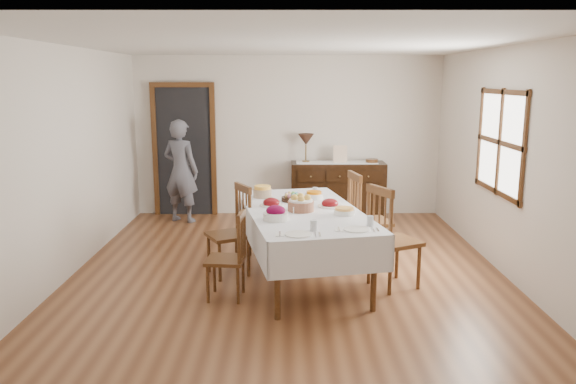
{
  "coord_description": "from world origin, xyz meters",
  "views": [
    {
      "loc": [
        -0.01,
        -6.22,
        2.23
      ],
      "look_at": [
        0.0,
        0.1,
        0.95
      ],
      "focal_mm": 35.0,
      "sensor_mm": 36.0,
      "label": 1
    }
  ],
  "objects_px": {
    "dining_table": "(303,218)",
    "chair_left_near": "(230,255)",
    "chair_right_far": "(366,217)",
    "chair_left_far": "(232,230)",
    "sideboard": "(338,190)",
    "person": "(181,168)",
    "chair_right_near": "(390,236)",
    "table_lamp": "(306,140)"
  },
  "relations": [
    {
      "from": "dining_table",
      "to": "chair_right_far",
      "type": "distance_m",
      "value": 1.05
    },
    {
      "from": "chair_right_near",
      "to": "table_lamp",
      "type": "xyz_separation_m",
      "value": [
        -0.8,
        3.19,
        0.69
      ]
    },
    {
      "from": "dining_table",
      "to": "sideboard",
      "type": "height_order",
      "value": "sideboard"
    },
    {
      "from": "chair_left_near",
      "to": "person",
      "type": "height_order",
      "value": "person"
    },
    {
      "from": "chair_left_near",
      "to": "sideboard",
      "type": "distance_m",
      "value": 3.73
    },
    {
      "from": "dining_table",
      "to": "chair_right_near",
      "type": "relative_size",
      "value": 2.26
    },
    {
      "from": "chair_left_far",
      "to": "person",
      "type": "bearing_deg",
      "value": 175.01
    },
    {
      "from": "chair_left_near",
      "to": "table_lamp",
      "type": "height_order",
      "value": "table_lamp"
    },
    {
      "from": "chair_left_far",
      "to": "sideboard",
      "type": "height_order",
      "value": "chair_left_far"
    },
    {
      "from": "sideboard",
      "to": "table_lamp",
      "type": "xyz_separation_m",
      "value": [
        -0.52,
        0.04,
        0.81
      ]
    },
    {
      "from": "chair_right_near",
      "to": "sideboard",
      "type": "height_order",
      "value": "chair_right_near"
    },
    {
      "from": "dining_table",
      "to": "chair_right_far",
      "type": "height_order",
      "value": "chair_right_far"
    },
    {
      "from": "person",
      "to": "table_lamp",
      "type": "bearing_deg",
      "value": -149.41
    },
    {
      "from": "dining_table",
      "to": "chair_left_near",
      "type": "bearing_deg",
      "value": -155.76
    },
    {
      "from": "chair_left_far",
      "to": "sideboard",
      "type": "distance_m",
      "value": 3.07
    },
    {
      "from": "chair_right_far",
      "to": "table_lamp",
      "type": "relative_size",
      "value": 2.42
    },
    {
      "from": "chair_right_near",
      "to": "sideboard",
      "type": "distance_m",
      "value": 3.17
    },
    {
      "from": "chair_left_far",
      "to": "chair_right_far",
      "type": "height_order",
      "value": "chair_right_far"
    },
    {
      "from": "table_lamp",
      "to": "chair_left_near",
      "type": "bearing_deg",
      "value": -104.25
    },
    {
      "from": "person",
      "to": "chair_right_far",
      "type": "bearing_deg",
      "value": 165.06
    },
    {
      "from": "chair_left_far",
      "to": "person",
      "type": "height_order",
      "value": "person"
    },
    {
      "from": "person",
      "to": "table_lamp",
      "type": "xyz_separation_m",
      "value": [
        1.97,
        0.3,
        0.4
      ]
    },
    {
      "from": "chair_left_far",
      "to": "sideboard",
      "type": "bearing_deg",
      "value": 123.79
    },
    {
      "from": "sideboard",
      "to": "person",
      "type": "xyz_separation_m",
      "value": [
        -2.49,
        -0.26,
        0.41
      ]
    },
    {
      "from": "table_lamp",
      "to": "chair_right_near",
      "type": "bearing_deg",
      "value": -75.85
    },
    {
      "from": "chair_right_far",
      "to": "chair_left_near",
      "type": "bearing_deg",
      "value": 116.13
    },
    {
      "from": "dining_table",
      "to": "person",
      "type": "height_order",
      "value": "person"
    },
    {
      "from": "chair_left_near",
      "to": "chair_left_far",
      "type": "bearing_deg",
      "value": -171.23
    },
    {
      "from": "chair_left_near",
      "to": "chair_left_far",
      "type": "height_order",
      "value": "chair_left_far"
    },
    {
      "from": "dining_table",
      "to": "person",
      "type": "distance_m",
      "value": 3.23
    },
    {
      "from": "sideboard",
      "to": "person",
      "type": "bearing_deg",
      "value": -174.03
    },
    {
      "from": "dining_table",
      "to": "chair_right_near",
      "type": "height_order",
      "value": "chair_right_near"
    },
    {
      "from": "chair_right_far",
      "to": "table_lamp",
      "type": "distance_m",
      "value": 2.47
    },
    {
      "from": "chair_right_far",
      "to": "person",
      "type": "xyz_separation_m",
      "value": [
        -2.63,
        1.98,
        0.3
      ]
    },
    {
      "from": "chair_left_near",
      "to": "sideboard",
      "type": "height_order",
      "value": "chair_left_near"
    },
    {
      "from": "dining_table",
      "to": "chair_right_near",
      "type": "bearing_deg",
      "value": -26.02
    },
    {
      "from": "dining_table",
      "to": "chair_left_near",
      "type": "relative_size",
      "value": 2.79
    },
    {
      "from": "dining_table",
      "to": "chair_left_far",
      "type": "xyz_separation_m",
      "value": [
        -0.81,
        0.2,
        -0.19
      ]
    },
    {
      "from": "chair_right_far",
      "to": "sideboard",
      "type": "bearing_deg",
      "value": -8.25
    },
    {
      "from": "chair_left_far",
      "to": "sideboard",
      "type": "xyz_separation_m",
      "value": [
        1.46,
        2.71,
        -0.07
      ]
    },
    {
      "from": "chair_left_near",
      "to": "sideboard",
      "type": "relative_size",
      "value": 0.61
    },
    {
      "from": "chair_left_near",
      "to": "chair_right_near",
      "type": "distance_m",
      "value": 1.72
    }
  ]
}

